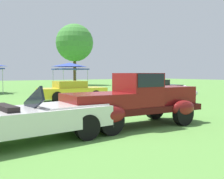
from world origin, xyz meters
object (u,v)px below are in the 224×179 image
(neighbor_convertible, at_px, (28,118))
(show_car_charcoal, at_px, (156,88))
(canopy_tent_right_field, at_px, (70,66))
(feature_pickup_truck, at_px, (135,99))
(show_car_yellow, at_px, (72,91))

(neighbor_convertible, distance_m, show_car_charcoal, 15.17)
(show_car_charcoal, distance_m, canopy_tent_right_field, 8.86)
(feature_pickup_truck, distance_m, neighbor_convertible, 3.46)
(show_car_yellow, bearing_deg, show_car_charcoal, 0.63)
(show_car_charcoal, xyz_separation_m, canopy_tent_right_field, (-3.61, 7.88, 1.82))
(neighbor_convertible, bearing_deg, feature_pickup_truck, 1.69)
(show_car_yellow, relative_size, show_car_charcoal, 0.97)
(feature_pickup_truck, bearing_deg, canopy_tent_right_field, 72.05)
(show_car_charcoal, relative_size, canopy_tent_right_field, 1.62)
(show_car_yellow, distance_m, canopy_tent_right_field, 8.91)
(show_car_yellow, height_order, canopy_tent_right_field, canopy_tent_right_field)
(feature_pickup_truck, distance_m, show_car_charcoal, 12.45)
(neighbor_convertible, xyz_separation_m, show_car_charcoal, (12.40, 8.74, 0.02))
(feature_pickup_truck, relative_size, canopy_tent_right_field, 1.74)
(neighbor_convertible, distance_m, canopy_tent_right_field, 18.89)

